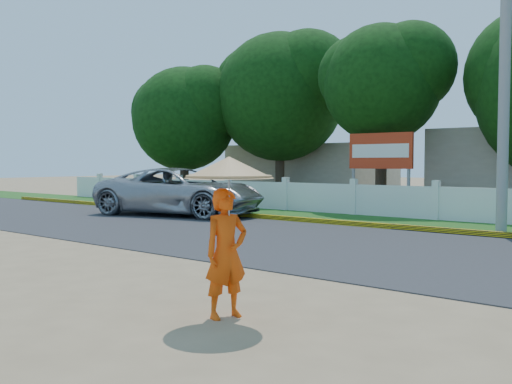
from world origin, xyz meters
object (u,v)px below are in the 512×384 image
utility_pole (504,89)px  monk_with_parasol (227,213)px  vehicle (180,192)px  billboard (380,155)px

utility_pole → monk_with_parasol: (-0.19, -10.47, -2.51)m
utility_pole → vehicle: bearing=-171.5°
vehicle → monk_with_parasol: 13.61m
billboard → monk_with_parasol: bearing=-70.1°
utility_pole → vehicle: (-10.48, -1.57, -2.94)m
vehicle → monk_with_parasol: (10.28, -8.90, 0.43)m
utility_pole → billboard: size_ratio=2.56×
monk_with_parasol → vehicle: bearing=139.1°
billboard → vehicle: bearing=-136.5°
vehicle → monk_with_parasol: size_ratio=3.11×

